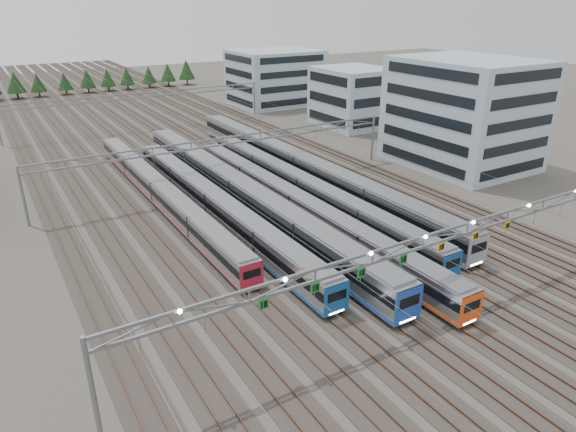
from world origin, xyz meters
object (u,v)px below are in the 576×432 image
train_b (215,204)px  train_c (239,192)px  train_d (297,206)px  train_f (302,167)px  train_e (305,188)px  depot_bldg_south (464,113)px  gantry_far (140,100)px  depot_bldg_north (275,78)px  gantry_mid (227,147)px  train_a (160,192)px  gantry_near (423,245)px  depot_bldg_mid (353,97)px

train_b → train_c: size_ratio=0.81×
train_d → train_f: size_ratio=0.82×
train_e → depot_bldg_south: bearing=2.5°
train_d → gantry_far: bearing=92.1°
gantry_far → depot_bldg_north: 41.10m
gantry_mid → depot_bldg_north: 68.04m
train_a → train_b: size_ratio=1.04×
train_e → gantry_near: size_ratio=0.97×
train_d → gantry_mid: gantry_mid is taller
train_b → depot_bldg_mid: depot_bldg_mid is taller
train_f → gantry_mid: size_ratio=1.22×
gantry_far → gantry_mid: bearing=-90.0°
train_b → depot_bldg_mid: bearing=35.0°
train_c → gantry_near: 32.25m
train_c → depot_bldg_south: 42.32m
train_f → gantry_near: (-11.30, -37.14, 4.81)m
train_f → depot_bldg_mid: bearing=41.1°
train_b → train_c: 4.90m
train_b → gantry_near: (6.70, -29.88, 5.05)m
gantry_mid → gantry_far: bearing=90.0°
gantry_near → depot_bldg_north: 103.29m
train_c → train_a: bearing=143.4°
gantry_far → train_f: bearing=-76.8°
gantry_near → train_b: bearing=102.6°
gantry_near → gantry_far: bearing=90.0°
train_a → gantry_far: size_ratio=0.99×
depot_bldg_south → depot_bldg_north: (0.28, 64.61, -1.82)m
train_c → depot_bldg_south: size_ratio=3.01×
depot_bldg_south → depot_bldg_mid: 33.36m
depot_bldg_mid → train_b: bearing=-145.0°
train_b → gantry_mid: 13.01m
train_d → depot_bldg_south: (37.28, 6.64, 6.90)m
train_c → train_f: train_f is taller
depot_bldg_south → depot_bldg_mid: bearing=86.0°
depot_bldg_south → depot_bldg_north: depot_bldg_south is taller
train_c → depot_bldg_south: bearing=-1.5°
train_a → gantry_far: 48.16m
train_b → depot_bldg_north: (46.56, 65.42, 5.04)m
train_e → gantry_far: bearing=96.9°
train_b → train_d: size_ratio=0.95×
train_e → depot_bldg_north: bearing=63.4°
train_a → train_c: size_ratio=0.84×
depot_bldg_north → gantry_near: bearing=-112.7°
train_a → gantry_mid: bearing=8.2°
train_c → gantry_far: 53.51m
gantry_far → depot_bldg_mid: bearing=-26.9°
train_c → train_d: bearing=-59.9°
train_a → train_d: train_d is taller
train_a → train_c: (9.00, -6.69, 0.35)m
train_c → depot_bldg_north: depot_bldg_north is taller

